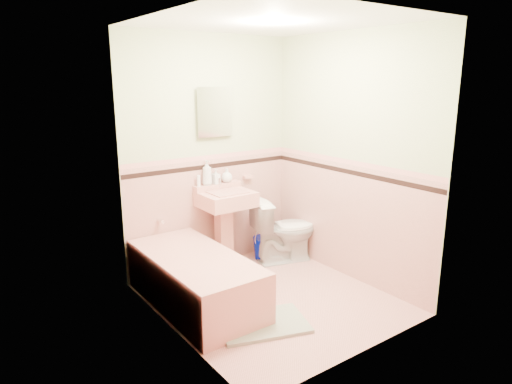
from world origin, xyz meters
TOP-DOWN VIEW (x-y plane):
  - floor at (0.00, 0.00)m, footprint 2.20×2.20m
  - ceiling at (0.00, 0.00)m, footprint 2.20×2.20m
  - wall_back at (0.00, 1.10)m, footprint 2.50×0.00m
  - wall_front at (0.00, -1.10)m, footprint 2.50×0.00m
  - wall_left at (-1.00, 0.00)m, footprint 0.00×2.50m
  - wall_right at (1.00, 0.00)m, footprint 0.00×2.50m
  - wainscot_back at (0.00, 1.09)m, footprint 2.00×0.00m
  - wainscot_front at (0.00, -1.09)m, footprint 2.00×0.00m
  - wainscot_left at (-0.99, 0.00)m, footprint 0.00×2.20m
  - wainscot_right at (0.99, 0.00)m, footprint 0.00×2.20m
  - accent_back at (0.00, 1.08)m, footprint 2.00×0.00m
  - accent_front at (0.00, -1.08)m, footprint 2.00×0.00m
  - accent_left at (-0.98, 0.00)m, footprint 0.00×2.20m
  - accent_right at (0.98, 0.00)m, footprint 0.00×2.20m
  - cap_back at (0.00, 1.08)m, footprint 2.00×0.00m
  - cap_front at (0.00, -1.08)m, footprint 2.00×0.00m
  - cap_left at (-0.98, 0.00)m, footprint 0.00×2.20m
  - cap_right at (0.98, 0.00)m, footprint 0.00×2.20m
  - bathtub at (-0.63, 0.33)m, footprint 0.70×1.50m
  - tub_faucet at (-0.63, 1.05)m, footprint 0.04×0.12m
  - sink at (0.05, 0.86)m, footprint 0.55×0.48m
  - sink_faucet at (0.05, 1.00)m, footprint 0.02×0.02m
  - medicine_cabinet at (0.05, 1.07)m, footprint 0.36×0.04m
  - soap_dish at (0.47, 1.06)m, footprint 0.11×0.06m
  - soap_bottle_left at (-0.07, 1.04)m, footprint 0.12×0.12m
  - soap_bottle_mid at (0.04, 1.04)m, footprint 0.08×0.08m
  - soap_bottle_right at (0.17, 1.04)m, footprint 0.16×0.16m
  - tube at (-0.18, 1.04)m, footprint 0.04×0.04m
  - toilet at (0.71, 0.67)m, footprint 0.81×0.59m
  - bucket at (0.56, 0.85)m, footprint 0.28×0.28m
  - bath_mat at (-0.36, -0.34)m, footprint 0.86×0.70m
  - shoe at (-0.54, -0.32)m, footprint 0.15×0.08m

SIDE VIEW (x-z plane):
  - floor at x=0.00m, z-range 0.00..0.00m
  - bath_mat at x=-0.36m, z-range 0.00..0.03m
  - shoe at x=-0.54m, z-range 0.03..0.09m
  - bucket at x=0.56m, z-range 0.00..0.26m
  - bathtub at x=-0.63m, z-range 0.00..0.45m
  - toilet at x=0.71m, z-range 0.00..0.74m
  - sink at x=0.05m, z-range 0.00..0.87m
  - wainscot_back at x=0.00m, z-range -0.40..1.60m
  - wainscot_front at x=0.00m, z-range -0.40..1.60m
  - wainscot_left at x=-0.99m, z-range -0.50..1.70m
  - wainscot_right at x=0.99m, z-range -0.50..1.70m
  - tub_faucet at x=-0.63m, z-range 0.61..0.65m
  - sink_faucet at x=0.05m, z-range 0.90..1.00m
  - soap_dish at x=0.47m, z-range 0.93..0.97m
  - tube at x=-0.18m, z-range 0.93..1.05m
  - soap_bottle_right at x=0.17m, z-range 0.93..1.08m
  - soap_bottle_mid at x=0.04m, z-range 0.93..1.09m
  - soap_bottle_left at x=-0.07m, z-range 0.93..1.20m
  - accent_left at x=-0.98m, z-range 0.02..2.22m
  - accent_right at x=0.98m, z-range 0.02..2.22m
  - accent_back at x=0.00m, z-range 0.12..2.12m
  - accent_front at x=0.00m, z-range 0.12..2.12m
  - cap_back at x=0.00m, z-range 0.22..2.22m
  - cap_front at x=0.00m, z-range 0.22..2.22m
  - cap_left at x=-0.98m, z-range 0.12..2.32m
  - cap_right at x=0.98m, z-range 0.12..2.32m
  - wall_back at x=0.00m, z-range 0.00..2.50m
  - wall_front at x=0.00m, z-range 0.00..2.50m
  - wall_left at x=-1.00m, z-range 0.00..2.50m
  - wall_right at x=1.00m, z-range 0.00..2.50m
  - medicine_cabinet at x=0.05m, z-range 1.48..1.92m
  - ceiling at x=0.00m, z-range 2.50..2.50m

